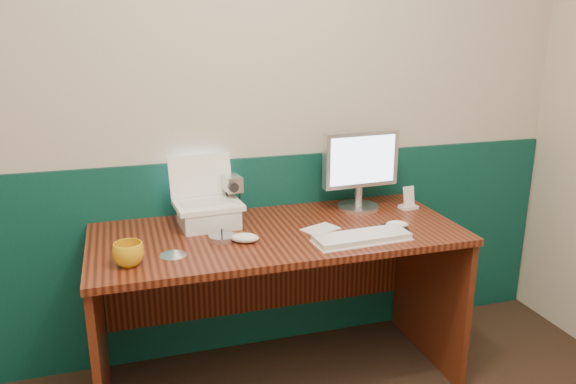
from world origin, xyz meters
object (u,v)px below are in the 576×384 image
object	(u,v)px
monitor	(359,171)
camcorder	(233,198)
desk	(278,308)
laptop	(207,181)
mug	(128,254)
keyboard	(362,238)

from	to	relation	value
monitor	camcorder	world-z (taller)	monitor
desk	laptop	xyz separation A→B (m)	(-0.28, 0.16, 0.58)
desk	mug	distance (m)	0.78
mug	monitor	bearing A→B (deg)	18.96
keyboard	camcorder	world-z (taller)	camcorder
monitor	camcorder	size ratio (longest dim) A/B	1.97
keyboard	mug	size ratio (longest dim) A/B	3.51
mug	camcorder	bearing A→B (deg)	41.14
keyboard	camcorder	bearing A→B (deg)	132.41
desk	mug	size ratio (longest dim) A/B	13.94
laptop	mug	distance (m)	0.52
camcorder	laptop	bearing A→B (deg)	-156.47
keyboard	laptop	bearing A→B (deg)	144.29
laptop	camcorder	bearing A→B (deg)	26.76
laptop	camcorder	xyz separation A→B (m)	(0.13, 0.07, -0.11)
desk	mug	bearing A→B (deg)	-163.24
camcorder	desk	bearing A→B (deg)	-63.94
monitor	keyboard	size ratio (longest dim) A/B	0.93
camcorder	keyboard	bearing A→B (deg)	-51.74
desk	mug	xyz separation A→B (m)	(-0.63, -0.19, 0.42)
desk	camcorder	distance (m)	0.54
laptop	monitor	bearing A→B (deg)	-1.70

